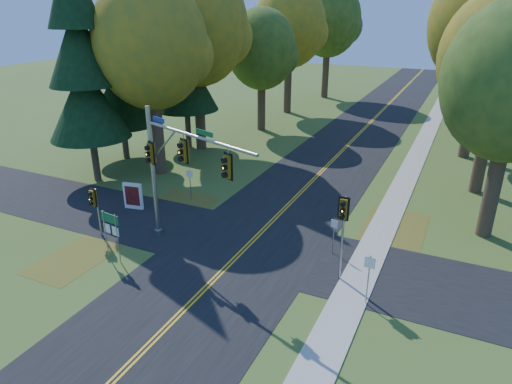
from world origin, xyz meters
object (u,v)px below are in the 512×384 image
at_px(route_sign_cluster, 111,227).
at_px(traffic_mast, 173,164).
at_px(east_signal_pole, 343,218).
at_px(info_kiosk, 133,196).

bearing_deg(route_sign_cluster, traffic_mast, 56.94).
relative_size(east_signal_pole, info_kiosk, 2.50).
distance_m(traffic_mast, info_kiosk, 7.25).
relative_size(east_signal_pole, route_sign_cluster, 1.62).
distance_m(route_sign_cluster, info_kiosk, 6.39).
bearing_deg(east_signal_pole, info_kiosk, 168.09).
bearing_deg(route_sign_cluster, info_kiosk, 128.58).
distance_m(east_signal_pole, info_kiosk, 14.46).
xyz_separation_m(east_signal_pole, info_kiosk, (-14.05, 2.40, -2.43)).
bearing_deg(traffic_mast, east_signal_pole, 22.67).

